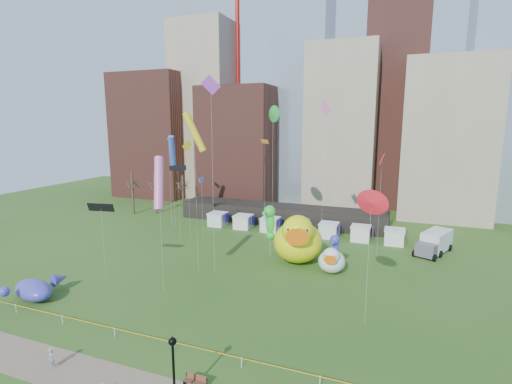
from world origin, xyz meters
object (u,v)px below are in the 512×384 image
at_px(park_bench, 196,381).
at_px(woman, 52,359).
at_px(seahorse_green, 270,220).
at_px(lamppost, 173,364).
at_px(seahorse_purple, 335,247).
at_px(small_duck, 332,260).
at_px(big_duck, 298,239).
at_px(box_truck, 435,242).
at_px(whale_inflatable, 35,289).

bearing_deg(park_bench, woman, -169.30).
xyz_separation_m(seahorse_green, lamppost, (3.35, -28.86, -2.29)).
bearing_deg(seahorse_purple, small_duck, -133.71).
distance_m(big_duck, box_truck, 20.33).
bearing_deg(whale_inflatable, park_bench, -0.20).
bearing_deg(woman, lamppost, -7.75).
bearing_deg(small_duck, woman, -126.49).
bearing_deg(small_duck, seahorse_purple, 35.61).
relative_size(seahorse_purple, whale_inflatable, 0.70).
distance_m(whale_inflatable, park_bench, 23.52).
relative_size(small_duck, park_bench, 2.80).
bearing_deg(woman, box_truck, 46.58).
distance_m(small_duck, seahorse_purple, 1.73).
height_order(big_duck, park_bench, big_duck).
distance_m(small_duck, woman, 31.15).
xyz_separation_m(park_bench, box_truck, (17.64, 36.99, 1.11)).
xyz_separation_m(whale_inflatable, box_truck, (40.36, 30.92, 0.50)).
bearing_deg(small_duck, box_truck, 40.74).
bearing_deg(big_duck, woman, -125.54).
distance_m(seahorse_purple, whale_inflatable, 33.86).
bearing_deg(small_duck, whale_inflatable, -151.51).
bearing_deg(box_truck, lamppost, -90.75).
bearing_deg(whale_inflatable, lamppost, -5.55).
relative_size(seahorse_purple, woman, 3.11).
bearing_deg(big_duck, seahorse_purple, -32.16).
bearing_deg(big_duck, whale_inflatable, -152.16).
relative_size(park_bench, woman, 1.08).
xyz_separation_m(seahorse_purple, woman, (-16.69, -26.73, -2.50)).
distance_m(big_duck, woman, 30.81).
xyz_separation_m(box_truck, woman, (-28.80, -39.09, -0.79)).
xyz_separation_m(seahorse_purple, lamppost, (-5.78, -26.87, -0.17)).
relative_size(big_duck, lamppost, 1.89).
bearing_deg(big_duck, park_bench, -104.29).
relative_size(small_duck, woman, 3.03).
height_order(lamppost, box_truck, lamppost).
xyz_separation_m(seahorse_purple, box_truck, (12.11, 12.37, -1.71)).
height_order(seahorse_purple, whale_inflatable, seahorse_purple).
xyz_separation_m(park_bench, woman, (-11.17, -2.11, 0.32)).
xyz_separation_m(park_bench, lamppost, (-0.26, -2.24, 2.65)).
bearing_deg(seahorse_green, seahorse_purple, 7.97).
bearing_deg(seahorse_purple, whale_inflatable, -140.75).
bearing_deg(big_duck, box_truck, 18.16).
height_order(small_duck, lamppost, lamppost).
relative_size(big_duck, park_bench, 5.74).
xyz_separation_m(big_duck, box_truck, (17.26, 10.63, -1.57)).
bearing_deg(box_truck, seahorse_green, -130.21).
relative_size(big_duck, woman, 6.21).
distance_m(park_bench, woman, 11.37).
distance_m(seahorse_purple, box_truck, 17.40).
height_order(seahorse_green, woman, seahorse_green).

